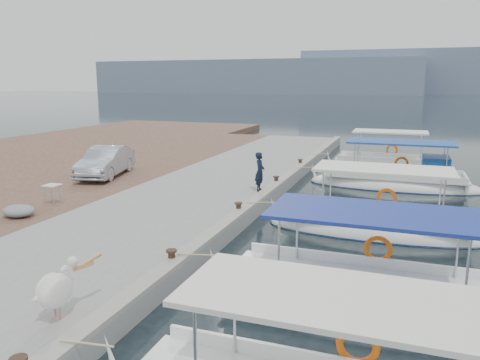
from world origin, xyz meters
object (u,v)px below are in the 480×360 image
(fishing_caique_c, at_px, (374,229))
(fisherman, at_px, (260,172))
(fishing_caique_b, at_px, (359,300))
(fishing_caique_e, at_px, (385,167))
(pelican, at_px, (57,289))
(fishing_caique_d, at_px, (396,184))
(parked_car, at_px, (106,162))

(fishing_caique_c, xyz_separation_m, fisherman, (-4.84, 2.56, 1.19))
(fishing_caique_b, bearing_deg, fishing_caique_e, 90.94)
(fishing_caique_b, height_order, fishing_caique_e, same)
(pelican, bearing_deg, fishing_caique_e, 76.63)
(fishing_caique_b, relative_size, pelican, 5.05)
(fishing_caique_c, height_order, fishing_caique_e, same)
(fishing_caique_c, relative_size, fishing_caique_e, 1.07)
(fishing_caique_b, height_order, pelican, fishing_caique_b)
(pelican, bearing_deg, fishing_caique_d, 70.68)
(fishing_caique_c, xyz_separation_m, fishing_caique_d, (0.48, 7.50, 0.06))
(fishing_caique_b, distance_m, parked_car, 15.49)
(fishing_caique_e, bearing_deg, fisherman, -115.26)
(fishing_caique_b, xyz_separation_m, parked_car, (-12.83, 8.61, 1.09))
(parked_car, bearing_deg, fishing_caique_b, -47.74)
(fishing_caique_d, distance_m, pelican, 17.53)
(fishing_caique_e, xyz_separation_m, fisherman, (-4.60, -9.74, 1.19))
(fishing_caique_b, bearing_deg, fishing_caique_d, 88.09)
(fishing_caique_e, bearing_deg, fishing_caique_d, -81.39)
(fishing_caique_b, distance_m, fishing_caique_c, 5.55)
(fishing_caique_b, xyz_separation_m, fishing_caique_c, (-0.04, 5.55, 0.00))
(fishing_caique_c, distance_m, fisherman, 5.61)
(fishing_caique_e, relative_size, pelican, 4.65)
(fishing_caique_c, height_order, pelican, fishing_caique_c)
(pelican, bearing_deg, fishing_caique_c, 59.50)
(fishing_caique_b, relative_size, fishing_caique_c, 1.01)
(fishing_caique_d, distance_m, fisherman, 7.35)
(pelican, height_order, parked_car, parked_car)
(fishing_caique_b, height_order, parked_car, fishing_caique_b)
(fishing_caique_c, bearing_deg, parked_car, 166.54)
(pelican, distance_m, parked_car, 14.21)
(pelican, bearing_deg, fisherman, 87.68)
(fisherman, bearing_deg, fishing_caique_d, -53.71)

